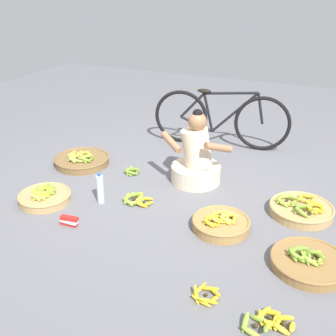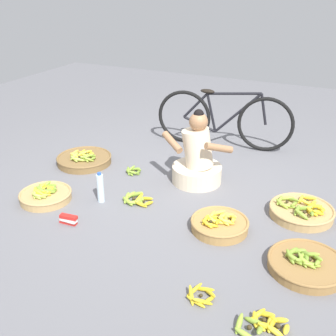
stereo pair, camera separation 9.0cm
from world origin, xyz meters
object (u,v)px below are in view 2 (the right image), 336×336
object	(u,v)px
bicycle_leaning	(223,119)
banana_basket_near_vendor	(307,264)
water_bottle	(100,188)
packet_carton_stack	(68,219)
loose_bananas_mid_right	(136,199)
banana_basket_back_right	(220,224)
loose_bananas_front_right	(263,324)
banana_basket_mid_left	(45,195)
vendor_woman_front	(197,160)
banana_basket_back_left	(84,159)
loose_bananas_back_center	(201,296)
banana_basket_near_bicycle	(302,211)
loose_bananas_front_center	(134,171)

from	to	relation	value
bicycle_leaning	banana_basket_near_vendor	world-z (taller)	bicycle_leaning
water_bottle	packet_carton_stack	size ratio (longest dim) A/B	1.72
loose_bananas_mid_right	water_bottle	distance (m)	0.36
bicycle_leaning	water_bottle	xyz separation A→B (m)	(-0.60, -1.85, -0.21)
banana_basket_back_right	loose_bananas_front_right	bearing A→B (deg)	-56.79
banana_basket_mid_left	banana_basket_back_right	bearing A→B (deg)	7.81
vendor_woman_front	loose_bananas_front_right	bearing A→B (deg)	-56.34
water_bottle	banana_basket_mid_left	bearing A→B (deg)	-157.42
banana_basket_mid_left	packet_carton_stack	distance (m)	0.53
banana_basket_back_left	packet_carton_stack	bearing A→B (deg)	-60.34
water_bottle	loose_bananas_back_center	bearing A→B (deg)	-31.34
banana_basket_mid_left	banana_basket_back_right	xyz separation A→B (m)	(1.70, 0.23, 0.00)
loose_bananas_mid_right	water_bottle	world-z (taller)	water_bottle
banana_basket_near_bicycle	banana_basket_back_left	distance (m)	2.47
banana_basket_near_bicycle	loose_bananas_front_center	bearing A→B (deg)	176.07
loose_bananas_back_center	packet_carton_stack	distance (m)	1.44
vendor_woman_front	banana_basket_near_vendor	size ratio (longest dim) A/B	1.37
banana_basket_back_left	loose_bananas_front_right	xyz separation A→B (m)	(2.47, -1.56, -0.02)
banana_basket_back_right	loose_bananas_front_center	xyz separation A→B (m)	(-1.22, 0.65, -0.03)
loose_bananas_front_right	packet_carton_stack	world-z (taller)	packet_carton_stack
banana_basket_near_vendor	loose_bananas_front_right	xyz separation A→B (m)	(-0.16, -0.69, -0.02)
banana_basket_back_left	loose_bananas_front_right	world-z (taller)	banana_basket_back_left
banana_basket_mid_left	banana_basket_near_vendor	world-z (taller)	banana_basket_mid_left
banana_basket_near_bicycle	loose_bananas_front_right	distance (m)	1.45
banana_basket_near_vendor	packet_carton_stack	xyz separation A→B (m)	(-1.99, -0.26, -0.00)
loose_bananas_front_center	bicycle_leaning	bearing A→B (deg)	61.85
banana_basket_mid_left	loose_bananas_back_center	bearing A→B (deg)	-18.37
bicycle_leaning	banana_basket_near_vendor	size ratio (longest dim) A/B	2.91
banana_basket_back_left	loose_bananas_mid_right	world-z (taller)	banana_basket_back_left
banana_basket_mid_left	vendor_woman_front	bearing A→B (deg)	40.20
banana_basket_mid_left	banana_basket_back_left	xyz separation A→B (m)	(-0.17, 0.87, -0.00)
loose_bananas_front_center	packet_carton_stack	distance (m)	1.14
loose_bananas_mid_right	vendor_woman_front	bearing A→B (deg)	60.82
banana_basket_back_right	vendor_woman_front	bearing A→B (deg)	124.19
banana_basket_near_vendor	packet_carton_stack	distance (m)	2.00
banana_basket_back_right	water_bottle	size ratio (longest dim) A/B	1.62
banana_basket_back_right	loose_bananas_front_center	world-z (taller)	banana_basket_back_right
banana_basket_mid_left	banana_basket_back_left	size ratio (longest dim) A/B	0.80
loose_bananas_front_center	packet_carton_stack	size ratio (longest dim) A/B	1.06
loose_bananas_front_right	loose_bananas_back_center	size ratio (longest dim) A/B	1.43
loose_bananas_mid_right	loose_bananas_front_right	bearing A→B (deg)	-34.82
loose_bananas_front_right	loose_bananas_back_center	bearing A→B (deg)	171.16
water_bottle	packet_carton_stack	distance (m)	0.47
bicycle_leaning	water_bottle	size ratio (longest dim) A/B	5.48
banana_basket_back_left	banana_basket_back_right	bearing A→B (deg)	-18.84
banana_basket_near_bicycle	vendor_woman_front	bearing A→B (deg)	168.18
banana_basket_near_bicycle	banana_basket_back_right	world-z (taller)	banana_basket_near_bicycle
vendor_woman_front	banana_basket_mid_left	size ratio (longest dim) A/B	1.58
loose_bananas_mid_right	loose_bananas_front_right	world-z (taller)	loose_bananas_mid_right
bicycle_leaning	water_bottle	bearing A→B (deg)	-107.96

